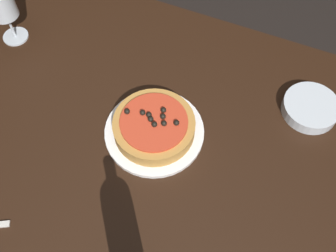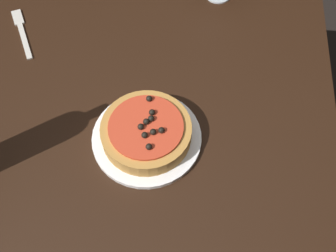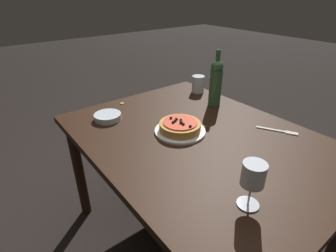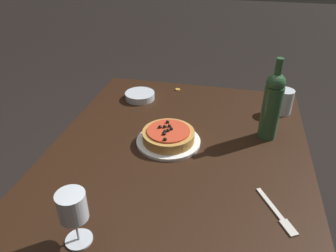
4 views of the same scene
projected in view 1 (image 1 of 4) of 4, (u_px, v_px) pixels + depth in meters
ground_plane at (136, 220)px, 1.59m from camera, size 14.00×14.00×0.00m
dining_table at (120, 151)px, 1.05m from camera, size 1.29×0.97×0.70m
dinner_plate at (154, 132)px, 0.98m from camera, size 0.25×0.25×0.01m
pizza at (154, 126)px, 0.96m from camera, size 0.20×0.20×0.06m
wine_glass at (1, 6)px, 1.05m from camera, size 0.08×0.08×0.16m
side_bowl at (310, 108)px, 1.00m from camera, size 0.14×0.14×0.03m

